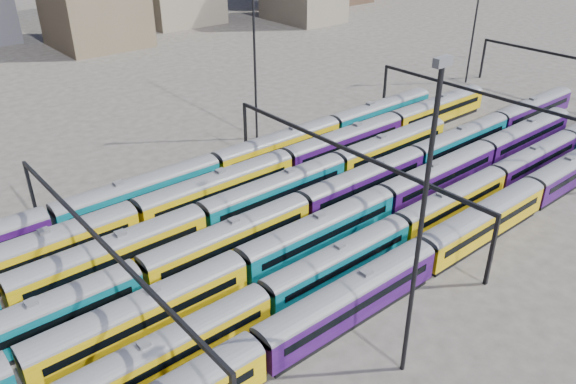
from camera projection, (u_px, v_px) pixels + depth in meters
ground at (279, 235)px, 63.40m from camera, size 500.00×500.00×0.00m
rake_0 at (350, 296)px, 49.72m from camera, size 144.00×3.01×5.06m
rake_1 at (452, 200)px, 65.69m from camera, size 92.51×2.71×4.55m
rake_2 at (319, 229)px, 59.57m from camera, size 102.95×3.02×5.08m
rake_3 at (302, 205)px, 64.07m from camera, size 121.37×2.96×4.98m
rake_4 at (111, 252)px, 55.62m from camera, size 104.12×3.05×5.14m
rake_5 at (135, 215)px, 61.83m from camera, size 129.42×3.16×5.32m
rake_6 at (140, 190)px, 66.98m from camera, size 106.32×3.11×5.25m
gantry_1 at (101, 249)px, 48.88m from camera, size 0.35×40.35×8.03m
gantry_2 at (345, 157)px, 65.82m from camera, size 0.35×40.35×8.03m
gantry_3 at (489, 102)px, 82.77m from camera, size 0.35×40.35×8.03m
mast_2 at (421, 222)px, 39.09m from camera, size 1.40×0.50×25.60m
mast_3 at (254, 49)px, 81.42m from camera, size 1.40×0.50×25.60m
mast_5 at (477, 11)px, 106.96m from camera, size 1.40×0.50×25.60m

